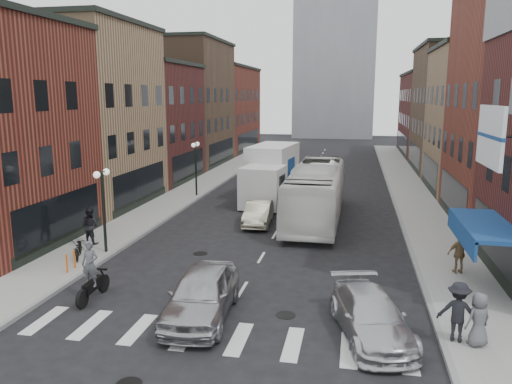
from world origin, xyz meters
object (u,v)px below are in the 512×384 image
(sedan_left_far, at_px, (258,213))
(streetlamp_far, at_px, (196,159))
(curb_car, at_px, (371,316))
(ped_left_solo, at_px, (90,226))
(ped_right_c, at_px, (479,319))
(box_truck, at_px, (270,174))
(ped_right_a, at_px, (458,312))
(streetlamp_near, at_px, (103,195))
(parked_bicycle, at_px, (79,248))
(billboard_sign, at_px, (493,138))
(bike_rack, at_px, (71,261))
(ped_right_b, at_px, (460,253))
(transit_bus, at_px, (316,193))
(sedan_left_near, at_px, (202,294))
(motorcycle_rider, at_px, (91,273))

(sedan_left_far, bearing_deg, streetlamp_far, 127.10)
(curb_car, distance_m, ped_left_solo, 15.35)
(streetlamp_far, distance_m, ped_right_c, 25.48)
(streetlamp_far, distance_m, box_truck, 5.68)
(ped_right_a, bearing_deg, streetlamp_near, -9.16)
(ped_right_a, bearing_deg, parked_bicycle, -4.54)
(ped_left_solo, bearing_deg, curb_car, 163.94)
(billboard_sign, relative_size, sedan_left_far, 0.89)
(bike_rack, bearing_deg, ped_right_b, 10.15)
(streetlamp_far, relative_size, transit_bus, 0.34)
(billboard_sign, relative_size, box_truck, 0.40)
(sedan_left_far, bearing_deg, billboard_sign, -50.62)
(bike_rack, xyz_separation_m, parked_bicycle, (-0.55, 1.59, 0.08))
(sedan_left_far, bearing_deg, parked_bicycle, -134.10)
(bike_rack, bearing_deg, sedan_left_near, -24.03)
(transit_bus, distance_m, ped_right_a, 15.82)
(box_truck, height_order, motorcycle_rider, box_truck)
(streetlamp_near, distance_m, ped_right_b, 16.14)
(motorcycle_rider, bearing_deg, streetlamp_near, 110.13)
(box_truck, bearing_deg, ped_right_b, -47.39)
(parked_bicycle, height_order, ped_right_b, ped_right_b)
(bike_rack, distance_m, ped_right_b, 16.49)
(parked_bicycle, xyz_separation_m, ped_right_b, (16.77, 1.32, 0.37))
(sedan_left_near, relative_size, ped_right_b, 2.94)
(billboard_sign, xyz_separation_m, box_truck, (-10.39, 17.63, -4.20))
(billboard_sign, distance_m, sedan_left_far, 15.42)
(motorcycle_rider, distance_m, sedan_left_near, 4.50)
(motorcycle_rider, xyz_separation_m, curb_car, (10.09, -0.87, -0.38))
(box_truck, height_order, ped_right_b, box_truck)
(transit_bus, distance_m, sedan_left_far, 3.83)
(curb_car, bearing_deg, parked_bicycle, 144.68)
(curb_car, bearing_deg, streetlamp_far, 106.73)
(streetlamp_far, height_order, motorcycle_rider, streetlamp_far)
(billboard_sign, xyz_separation_m, ped_left_solo, (-17.37, 4.57, -5.06))
(streetlamp_far, height_order, sedan_left_near, streetlamp_far)
(parked_bicycle, bearing_deg, sedan_left_near, -56.47)
(streetlamp_far, relative_size, ped_right_a, 2.19)
(ped_right_b, bearing_deg, billboard_sign, 78.86)
(streetlamp_far, xyz_separation_m, sedan_left_near, (6.60, -19.73, -2.06))
(ped_right_b, distance_m, ped_right_c, 6.49)
(transit_bus, relative_size, parked_bicycle, 6.66)
(ped_right_c, bearing_deg, streetlamp_far, -82.81)
(billboard_sign, xyz_separation_m, streetlamp_far, (-15.99, 17.50, -3.22))
(sedan_left_near, bearing_deg, ped_left_solo, 135.93)
(box_truck, xyz_separation_m, curb_car, (6.65, -20.11, -1.24))
(ped_left_solo, bearing_deg, sedan_left_near, 150.89)
(motorcycle_rider, distance_m, ped_right_a, 12.69)
(sedan_left_far, bearing_deg, ped_right_c, -58.98)
(ped_right_b, bearing_deg, sedan_left_far, -44.98)
(curb_car, xyz_separation_m, ped_left_solo, (-13.62, 7.05, 0.38))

